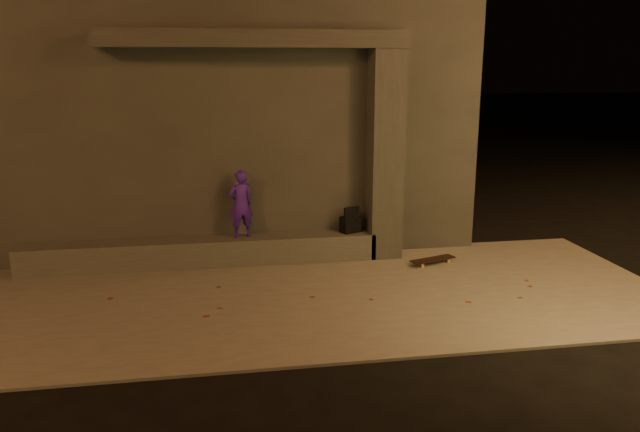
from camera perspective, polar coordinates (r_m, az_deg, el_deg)
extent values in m
plane|color=black|center=(7.58, 0.59, -12.91)|extent=(120.00, 120.00, 0.00)
cube|color=slate|center=(9.38, -1.58, -7.35)|extent=(11.00, 4.40, 0.04)
cube|color=#3D3A37|center=(13.18, -8.82, 10.18)|extent=(9.00, 5.00, 5.20)
cube|color=#51504A|center=(10.88, -10.75, -3.20)|extent=(6.00, 0.55, 0.45)
cube|color=#3D3A37|center=(10.92, 5.97, 5.51)|extent=(0.55, 0.55, 3.60)
cube|color=#3D3A37|center=(10.49, -5.96, 15.81)|extent=(5.00, 0.70, 0.28)
imported|color=#491BB3|center=(10.67, -7.27, 1.10)|extent=(0.49, 0.40, 1.17)
cube|color=black|center=(11.02, 2.80, -0.78)|extent=(0.39, 0.32, 0.28)
cube|color=black|center=(10.96, 2.82, 0.43)|extent=(0.29, 0.14, 0.20)
cube|color=black|center=(10.91, 10.28, -3.90)|extent=(0.86, 0.47, 0.02)
cylinder|color=tan|center=(11.16, 11.14, -3.84)|extent=(0.07, 0.05, 0.06)
cylinder|color=tan|center=(11.04, 11.66, -4.06)|extent=(0.07, 0.05, 0.06)
cylinder|color=tan|center=(10.83, 8.84, -4.29)|extent=(0.07, 0.05, 0.06)
cylinder|color=tan|center=(10.70, 9.36, -4.52)|extent=(0.07, 0.05, 0.06)
cube|color=#99999E|center=(11.09, 11.41, -3.78)|extent=(0.10, 0.18, 0.02)
cube|color=#99999E|center=(10.75, 9.10, -4.23)|extent=(0.10, 0.18, 0.02)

